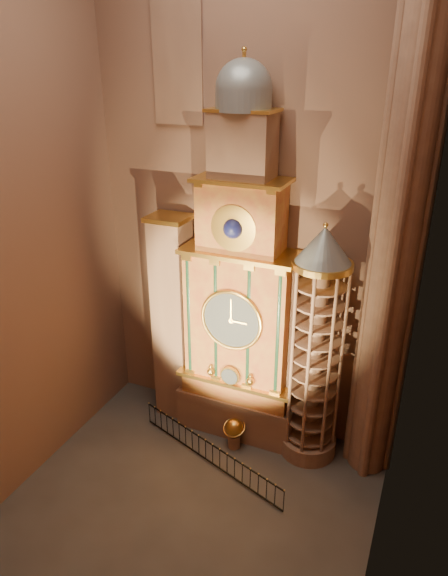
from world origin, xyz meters
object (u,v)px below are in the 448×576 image
at_px(portrait_tower, 173,320).
at_px(celestial_globe, 234,431).
at_px(stair_turret, 315,350).
at_px(iron_railing, 209,452).
at_px(astronomical_clock, 240,303).

bearing_deg(portrait_tower, celestial_globe, -20.73).
bearing_deg(stair_turret, iron_railing, -145.74).
height_order(astronomical_clock, celestial_globe, astronomical_clock).
bearing_deg(celestial_globe, iron_railing, -112.65).
relative_size(astronomical_clock, portrait_tower, 1.64).
xyz_separation_m(astronomical_clock, iron_railing, (-0.26, -2.82, -6.09)).
bearing_deg(portrait_tower, stair_turret, -2.33).
bearing_deg(astronomical_clock, stair_turret, -4.30).
height_order(portrait_tower, iron_railing, portrait_tower).
distance_m(portrait_tower, stair_turret, 6.91).
bearing_deg(portrait_tower, iron_railing, -42.15).
bearing_deg(iron_railing, portrait_tower, 137.85).
relative_size(stair_turret, iron_railing, 1.41).
relative_size(portrait_tower, iron_railing, 1.33).
bearing_deg(stair_turret, astronomical_clock, 175.70).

